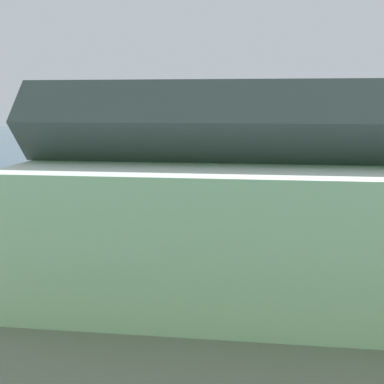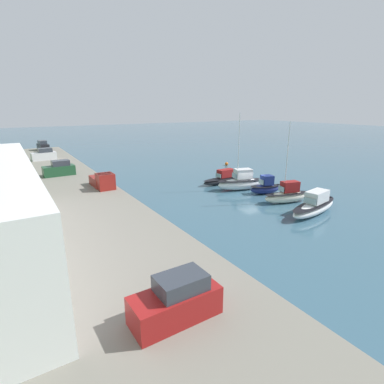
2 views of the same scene
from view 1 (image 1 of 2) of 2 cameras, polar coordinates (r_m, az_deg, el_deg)
name	(u,v)px [view 1 (image 1 of 2)]	position (r m, az deg, el deg)	size (l,w,h in m)	color
ground_plane	(214,202)	(55.35, 2.31, -1.10)	(320.00, 320.00, 0.00)	#385B70
quay_promenade	(155,296)	(27.10, -3.95, -11.04)	(102.51, 27.02, 1.46)	gray
harbor_clubhouse	(284,221)	(24.20, 9.78, -3.07)	(23.92, 9.73, 9.79)	white
moored_boat_0	(309,196)	(55.09, 12.40, -0.43)	(3.39, 8.28, 2.46)	white
moored_boat_1	(268,194)	(55.49, 8.06, -0.16)	(2.98, 6.13, 9.43)	white
moored_boat_2	(228,192)	(56.18, 3.89, -0.05)	(2.80, 4.44, 2.42)	navy
moored_boat_3	(197,192)	(55.00, 0.50, -0.02)	(3.77, 6.87, 10.26)	white
moored_boat_4	(159,194)	(56.02, -3.56, -0.23)	(2.10, 7.49, 2.06)	black
pickup_truck_1	(89,213)	(39.68, -10.94, -2.20)	(4.76, 2.05, 1.90)	maroon
mooring_buoy_0	(88,183)	(67.42, -11.01, 0.94)	(0.65, 0.65, 0.65)	orange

